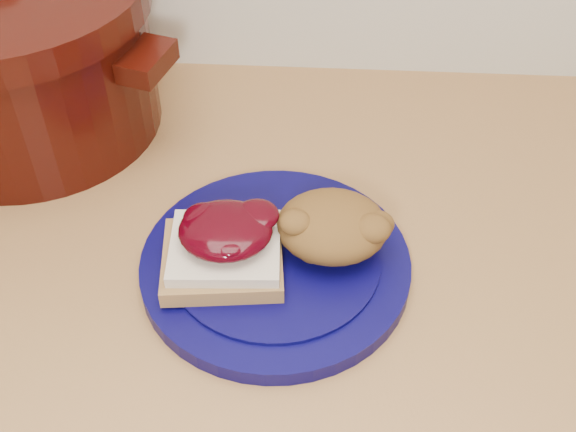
{
  "coord_description": "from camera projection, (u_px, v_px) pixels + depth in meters",
  "views": [
    {
      "loc": [
        -0.02,
        1.04,
        1.39
      ],
      "look_at": [
        -0.04,
        1.49,
        0.95
      ],
      "focal_mm": 45.0,
      "sensor_mm": 36.0,
      "label": 1
    }
  ],
  "objects": [
    {
      "name": "plate",
      "position": [
        275.0,
        265.0,
        0.64
      ],
      "size": [
        0.24,
        0.24,
        0.02
      ],
      "primitive_type": "cylinder",
      "rotation": [
        0.0,
        0.0,
        0.0
      ],
      "color": "#06043A",
      "rests_on": "wood_countertop"
    },
    {
      "name": "sandwich",
      "position": [
        224.0,
        246.0,
        0.61
      ],
      "size": [
        0.11,
        0.1,
        0.05
      ],
      "rotation": [
        0.0,
        0.0,
        0.0
      ],
      "color": "olive",
      "rests_on": "plate"
    },
    {
      "name": "dutch_oven",
      "position": [
        18.0,
        56.0,
        0.74
      ],
      "size": [
        0.36,
        0.36,
        0.18
      ],
      "rotation": [
        0.0,
        0.0,
        -0.28
      ],
      "color": "black",
      "rests_on": "wood_countertop"
    },
    {
      "name": "stuffing_mound",
      "position": [
        332.0,
        226.0,
        0.62
      ],
      "size": [
        0.1,
        0.08,
        0.05
      ],
      "primitive_type": "ellipsoid",
      "rotation": [
        0.0,
        0.0,
        0.0
      ],
      "color": "brown",
      "rests_on": "plate"
    }
  ]
}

